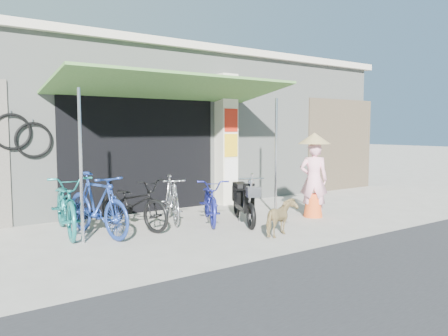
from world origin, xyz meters
TOP-DOWN VIEW (x-y plane):
  - ground at (0.00, 0.00)m, footprint 80.00×80.00m
  - bicycle_shop at (-0.00, 5.09)m, footprint 12.30×5.30m
  - shop_pillar at (0.85, 2.45)m, footprint 0.42×0.44m
  - awning at (-0.90, 1.63)m, footprint 4.60×1.88m
  - neighbour_right at (5.00, 2.59)m, footprint 2.60×0.06m
  - bike_teal at (-3.03, 1.51)m, footprint 0.90×1.98m
  - bike_blue at (-2.66, 1.08)m, footprint 0.87×1.80m
  - bike_black at (-1.96, 1.24)m, footprint 1.09×1.80m
  - bike_silver at (-1.15, 1.36)m, footprint 0.86×1.52m
  - bike_navy at (-0.58, 0.89)m, footprint 1.22×1.69m
  - street_dog at (-0.19, -0.63)m, footprint 0.78×0.57m
  - moped at (-0.07, 0.56)m, footprint 0.80×1.51m
  - nun at (1.40, 0.19)m, footprint 0.64×0.64m

SIDE VIEW (x-z plane):
  - ground at x=0.00m, z-range 0.00..0.00m
  - street_dog at x=-0.19m, z-range 0.00..0.60m
  - moped at x=-0.07m, z-range -0.04..0.87m
  - bike_navy at x=-0.58m, z-range 0.00..0.84m
  - bike_silver at x=-1.15m, z-range 0.00..0.88m
  - bike_black at x=-1.96m, z-range 0.00..0.89m
  - bike_teal at x=-3.03m, z-range 0.00..1.00m
  - bike_blue at x=-2.66m, z-range 0.00..1.04m
  - nun at x=1.40m, z-range 0.00..1.67m
  - neighbour_right at x=5.00m, z-range 0.00..2.60m
  - shop_pillar at x=0.85m, z-range 0.00..3.00m
  - bicycle_shop at x=0.00m, z-range 0.00..3.66m
  - awning at x=-0.90m, z-range 1.15..3.88m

